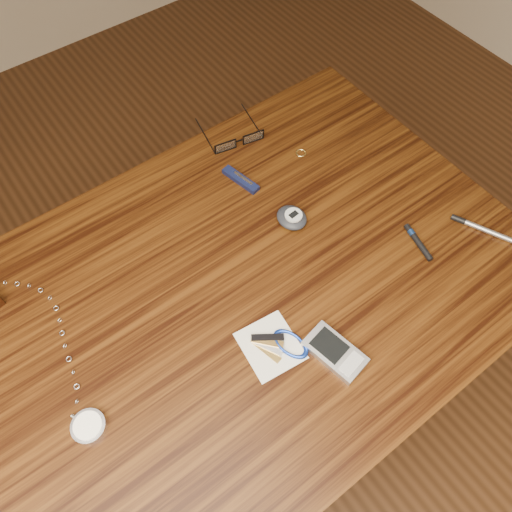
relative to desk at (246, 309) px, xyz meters
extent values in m
plane|color=#472814|center=(0.00, 0.00, -0.65)|extent=(3.80, 3.80, 0.00)
cube|color=#381C08|center=(0.00, 0.00, 0.08)|extent=(1.00, 0.70, 0.03)
cylinder|color=#4C2814|center=(0.45, -0.30, -0.29)|extent=(0.05, 0.05, 0.71)
cylinder|color=#4C2814|center=(-0.45, 0.30, -0.29)|extent=(0.05, 0.05, 0.71)
cylinder|color=#4C2814|center=(0.45, 0.30, -0.29)|extent=(0.05, 0.05, 0.71)
cube|color=black|center=(0.15, 0.28, 0.11)|extent=(0.05, 0.01, 0.02)
cube|color=white|center=(0.15, 0.28, 0.11)|extent=(0.04, 0.01, 0.02)
cylinder|color=black|center=(0.14, 0.34, 0.10)|extent=(0.02, 0.11, 0.00)
cube|color=black|center=(0.21, 0.26, 0.11)|extent=(0.05, 0.01, 0.02)
cube|color=white|center=(0.21, 0.26, 0.11)|extent=(0.04, 0.01, 0.02)
cylinder|color=black|center=(0.25, 0.31, 0.10)|extent=(0.02, 0.11, 0.00)
cube|color=black|center=(0.18, 0.27, 0.12)|extent=(0.02, 0.01, 0.00)
torus|color=#EFD479|center=(0.27, 0.18, 0.10)|extent=(0.02, 0.02, 0.00)
cylinder|color=silver|center=(-0.33, -0.06, 0.11)|extent=(0.05, 0.05, 0.01)
cylinder|color=white|center=(-0.33, -0.06, 0.12)|extent=(0.04, 0.04, 0.00)
cylinder|color=silver|center=(-0.34, -0.03, 0.11)|extent=(0.01, 0.01, 0.01)
torus|color=silver|center=(-0.33, -0.01, 0.11)|extent=(0.01, 0.01, 0.01)
torus|color=silver|center=(-0.32, 0.01, 0.11)|extent=(0.01, 0.01, 0.00)
torus|color=silver|center=(-0.31, 0.03, 0.11)|extent=(0.01, 0.01, 0.01)
torus|color=silver|center=(-0.31, 0.06, 0.11)|extent=(0.01, 0.01, 0.00)
torus|color=silver|center=(-0.30, 0.08, 0.11)|extent=(0.01, 0.01, 0.01)
torus|color=silver|center=(-0.30, 0.10, 0.11)|extent=(0.01, 0.01, 0.00)
torus|color=silver|center=(-0.29, 0.13, 0.11)|extent=(0.01, 0.00, 0.01)
torus|color=silver|center=(-0.28, 0.15, 0.11)|extent=(0.01, 0.01, 0.00)
torus|color=silver|center=(-0.28, 0.17, 0.11)|extent=(0.01, 0.01, 0.01)
torus|color=silver|center=(-0.29, 0.20, 0.11)|extent=(0.01, 0.01, 0.00)
torus|color=silver|center=(-0.30, 0.22, 0.11)|extent=(0.01, 0.01, 0.01)
torus|color=silver|center=(-0.32, 0.23, 0.11)|extent=(0.01, 0.01, 0.00)
torus|color=silver|center=(-0.33, 0.25, 0.11)|extent=(0.01, 0.01, 0.01)
cube|color=#B5B5B9|center=(0.04, -0.19, 0.11)|extent=(0.07, 0.11, 0.01)
cube|color=black|center=(0.04, -0.18, 0.12)|extent=(0.05, 0.06, 0.00)
cube|color=#9B9CA2|center=(0.05, -0.22, 0.12)|extent=(0.04, 0.03, 0.00)
ellipsoid|color=black|center=(0.15, 0.06, 0.11)|extent=(0.06, 0.06, 0.02)
cylinder|color=#AEB2B7|center=(0.15, 0.05, 0.12)|extent=(0.03, 0.03, 0.00)
cube|color=black|center=(0.15, 0.05, 0.13)|extent=(0.02, 0.01, 0.00)
cube|color=silver|center=(-0.03, -0.12, 0.10)|extent=(0.10, 0.11, 0.00)
torus|color=#1536AD|center=(-0.01, -0.13, 0.11)|extent=(0.06, 0.06, 0.01)
cube|color=olive|center=(-0.04, -0.12, 0.10)|extent=(0.02, 0.05, 0.00)
cube|color=silver|center=(-0.04, -0.12, 0.11)|extent=(0.03, 0.05, 0.00)
cube|color=olive|center=(-0.03, -0.11, 0.11)|extent=(0.04, 0.05, 0.00)
cube|color=black|center=(-0.03, -0.10, 0.11)|extent=(0.05, 0.04, 0.00)
cube|color=black|center=(0.13, 0.19, 0.11)|extent=(0.04, 0.09, 0.01)
cube|color=silver|center=(0.13, 0.19, 0.11)|extent=(0.02, 0.05, 0.00)
cylinder|color=#AAA9AD|center=(0.42, -0.17, 0.11)|extent=(0.06, 0.12, 0.01)
cylinder|color=black|center=(0.40, -0.13, 0.11)|extent=(0.02, 0.03, 0.01)
cylinder|color=black|center=(0.30, -0.12, 0.11)|extent=(0.03, 0.08, 0.01)
cylinder|color=#224A9D|center=(0.31, -0.10, 0.11)|extent=(0.01, 0.01, 0.01)
camera|label=1|loc=(-0.23, -0.34, 0.87)|focal=35.00mm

